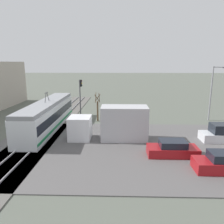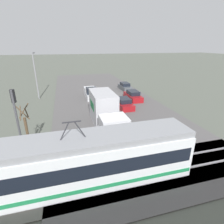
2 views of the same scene
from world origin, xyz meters
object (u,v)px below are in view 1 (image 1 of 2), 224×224
(sedan_car_1, at_px, (172,149))
(street_tree, at_px, (98,108))
(light_rail_tram, at_px, (48,115))
(traffic_light_pole, at_px, (81,95))
(box_truck, at_px, (113,124))
(street_lamp_near_crossing, at_px, (213,90))

(sedan_car_1, xyz_separation_m, street_tree, (11.95, 7.88, 1.22))
(sedan_car_1, bearing_deg, light_rail_tram, -120.28)
(traffic_light_pole, bearing_deg, box_truck, -147.94)
(light_rail_tram, relative_size, street_lamp_near_crossing, 2.01)
(sedan_car_1, xyz_separation_m, street_lamp_near_crossing, (12.83, -8.54, 3.85))
(light_rail_tram, height_order, street_tree, light_rail_tram)
(sedan_car_1, bearing_deg, street_tree, -146.60)
(street_lamp_near_crossing, bearing_deg, street_tree, 93.06)
(sedan_car_1, bearing_deg, street_lamp_near_crossing, 146.35)
(light_rail_tram, bearing_deg, street_tree, -56.98)
(traffic_light_pole, bearing_deg, sedan_car_1, -139.15)
(street_lamp_near_crossing, bearing_deg, light_rail_tram, 101.99)
(sedan_car_1, distance_m, street_tree, 14.37)
(light_rail_tram, distance_m, box_truck, 9.30)
(box_truck, bearing_deg, street_tree, 17.47)
(street_tree, bearing_deg, box_truck, -162.53)
(traffic_light_pole, distance_m, street_tree, 3.07)
(traffic_light_pole, bearing_deg, light_rail_tram, 136.69)
(sedan_car_1, relative_size, street_lamp_near_crossing, 0.58)
(traffic_light_pole, relative_size, street_lamp_near_crossing, 0.76)
(light_rail_tram, xyz_separation_m, sedan_car_1, (-8.08, -13.84, -1.09))
(light_rail_tram, distance_m, sedan_car_1, 16.06)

